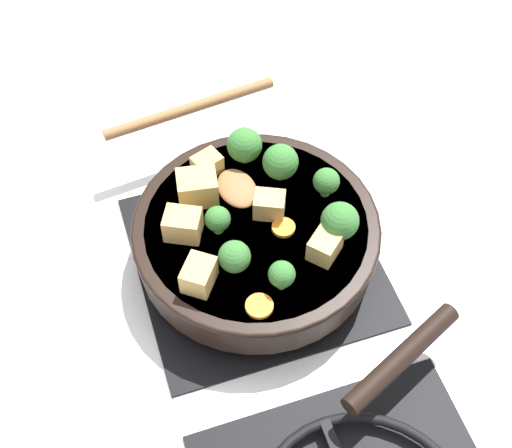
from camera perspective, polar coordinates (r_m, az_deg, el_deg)
name	(u,v)px	position (r m, az deg, el deg)	size (l,w,h in m)	color
ground_plane	(256,260)	(0.95, 0.00, -2.87)	(2.40, 2.40, 0.00)	white
front_burner_grate	(256,255)	(0.94, 0.00, -2.46)	(0.31, 0.31, 0.03)	black
skillet_pan	(257,236)	(0.91, 0.11, -0.98)	(0.34, 0.42, 0.05)	black
wooden_spoon	(209,140)	(0.97, -3.81, 6.76)	(0.25, 0.22, 0.02)	olive
tofu_cube_center_large	(183,225)	(0.87, -5.87, -0.05)	(0.04, 0.04, 0.04)	tan
tofu_cube_near_handle	(207,165)	(0.93, -3.92, 4.76)	(0.04, 0.03, 0.03)	tan
tofu_cube_east_chunk	(199,275)	(0.83, -4.59, -4.08)	(0.04, 0.03, 0.03)	tan
tofu_cube_west_chunk	(325,246)	(0.85, 5.53, -1.76)	(0.04, 0.03, 0.03)	tan
tofu_cube_back_piece	(197,188)	(0.90, -4.71, 2.92)	(0.05, 0.04, 0.04)	tan
tofu_cube_front_piece	(269,205)	(0.89, 1.07, 1.54)	(0.04, 0.03, 0.03)	tan
broccoli_floret_near_spoon	(244,145)	(0.93, -0.93, 6.32)	(0.05, 0.05, 0.05)	#709956
broccoli_floret_center_top	(284,274)	(0.82, 2.26, -4.02)	(0.03, 0.03, 0.04)	#709956
broccoli_floret_east_rim	(218,219)	(0.87, -3.09, 0.38)	(0.03, 0.03, 0.04)	#709956
broccoli_floret_west_rim	(326,182)	(0.90, 5.65, 3.40)	(0.03, 0.03, 0.04)	#709956
broccoli_floret_north_edge	(234,257)	(0.83, -1.73, -2.65)	(0.04, 0.04, 0.05)	#709956
broccoli_floret_south_cluster	(280,162)	(0.92, 1.97, 4.97)	(0.05, 0.05, 0.05)	#709956
broccoli_floret_mid_floret	(340,221)	(0.86, 6.73, 0.23)	(0.05, 0.05, 0.05)	#709956
carrot_slice_orange_thin	(259,306)	(0.82, 0.27, -6.58)	(0.03, 0.03, 0.01)	orange
carrot_slice_near_center	(283,228)	(0.88, 2.21, -0.29)	(0.03, 0.03, 0.01)	orange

